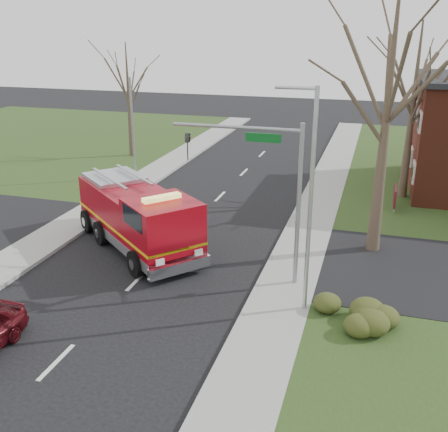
# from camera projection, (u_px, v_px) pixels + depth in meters

# --- Properties ---
(ground) EXTENTS (120.00, 120.00, 0.00)m
(ground) POSITION_uv_depth(u_px,v_px,m) (137.00, 280.00, 22.31)
(ground) COLOR black
(ground) RESTS_ON ground
(sidewalk_right) EXTENTS (2.40, 80.00, 0.15)m
(sidewalk_right) POSITION_uv_depth(u_px,v_px,m) (281.00, 300.00, 20.61)
(sidewalk_right) COLOR gray
(sidewalk_right) RESTS_ON ground
(sidewalk_left) EXTENTS (2.40, 80.00, 0.15)m
(sidewalk_left) POSITION_uv_depth(u_px,v_px,m) (14.00, 261.00, 23.96)
(sidewalk_left) COLOR gray
(sidewalk_left) RESTS_ON ground
(health_center_sign) EXTENTS (0.12, 2.00, 1.40)m
(health_center_sign) POSITION_uv_depth(u_px,v_px,m) (395.00, 196.00, 30.41)
(health_center_sign) COLOR #4C1117
(health_center_sign) RESTS_ON ground
(hedge_corner) EXTENTS (2.80, 2.00, 0.90)m
(hedge_corner) POSITION_uv_depth(u_px,v_px,m) (353.00, 311.00, 18.79)
(hedge_corner) COLOR #2E3513
(hedge_corner) RESTS_ON lawn_right
(bare_tree_near) EXTENTS (6.00, 6.00, 12.00)m
(bare_tree_near) POSITION_uv_depth(u_px,v_px,m) (389.00, 94.00, 22.58)
(bare_tree_near) COLOR #3E3124
(bare_tree_near) RESTS_ON ground
(bare_tree_far) EXTENTS (5.25, 5.25, 10.50)m
(bare_tree_far) POSITION_uv_depth(u_px,v_px,m) (414.00, 93.00, 30.59)
(bare_tree_far) COLOR #3E3124
(bare_tree_far) RESTS_ON ground
(bare_tree_left) EXTENTS (4.50, 4.50, 9.00)m
(bare_tree_left) POSITION_uv_depth(u_px,v_px,m) (128.00, 88.00, 41.06)
(bare_tree_left) COLOR #3E3124
(bare_tree_left) RESTS_ON ground
(traffic_signal_mast) EXTENTS (5.29, 0.18, 6.80)m
(traffic_signal_mast) POSITION_uv_depth(u_px,v_px,m) (267.00, 174.00, 20.63)
(traffic_signal_mast) COLOR gray
(traffic_signal_mast) RESTS_ON ground
(streetlight_pole) EXTENTS (1.48, 0.16, 8.40)m
(streetlight_pole) POSITION_uv_depth(u_px,v_px,m) (309.00, 198.00, 18.36)
(streetlight_pole) COLOR #B7BABF
(streetlight_pole) RESTS_ON ground
(utility_pole_far) EXTENTS (0.14, 0.14, 7.00)m
(utility_pole_far) POSITION_uv_depth(u_px,v_px,m) (133.00, 130.00, 35.52)
(utility_pole_far) COLOR gray
(utility_pole_far) RESTS_ON ground
(fire_engine) EXTENTS (8.26, 7.61, 3.39)m
(fire_engine) POSITION_uv_depth(u_px,v_px,m) (138.00, 218.00, 25.05)
(fire_engine) COLOR maroon
(fire_engine) RESTS_ON ground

